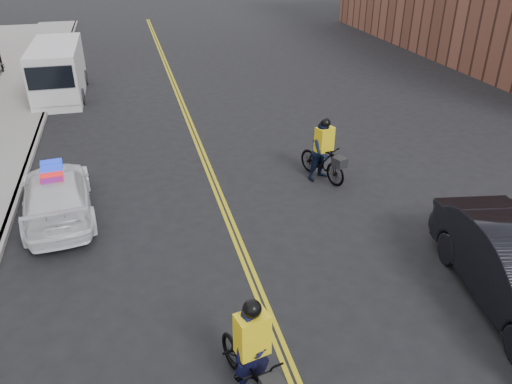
{
  "coord_description": "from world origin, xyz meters",
  "views": [
    {
      "loc": [
        -2.29,
        -8.83,
        7.38
      ],
      "look_at": [
        0.55,
        2.13,
        1.3
      ],
      "focal_mm": 35.0,
      "sensor_mm": 36.0,
      "label": 1
    }
  ],
  "objects_px": {
    "cyclist_far": "(323,156)",
    "police_cruiser": "(57,194)",
    "cargo_van": "(58,72)",
    "cyclist_near": "(253,363)"
  },
  "relations": [
    {
      "from": "cargo_van",
      "to": "cyclist_near",
      "type": "distance_m",
      "value": 19.81
    },
    {
      "from": "police_cruiser",
      "to": "cyclist_far",
      "type": "bearing_deg",
      "value": 176.19
    },
    {
      "from": "cargo_van",
      "to": "cyclist_near",
      "type": "height_order",
      "value": "cargo_van"
    },
    {
      "from": "police_cruiser",
      "to": "cyclist_far",
      "type": "relative_size",
      "value": 2.24
    },
    {
      "from": "cargo_van",
      "to": "cyclist_far",
      "type": "bearing_deg",
      "value": -51.98
    },
    {
      "from": "cyclist_far",
      "to": "cyclist_near",
      "type": "bearing_deg",
      "value": -140.31
    },
    {
      "from": "cyclist_near",
      "to": "cyclist_far",
      "type": "distance_m",
      "value": 8.81
    },
    {
      "from": "cyclist_near",
      "to": "cyclist_far",
      "type": "height_order",
      "value": "cyclist_far"
    },
    {
      "from": "cargo_van",
      "to": "cyclist_near",
      "type": "bearing_deg",
      "value": -76.18
    },
    {
      "from": "cyclist_far",
      "to": "police_cruiser",
      "type": "bearing_deg",
      "value": 161.19
    }
  ]
}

